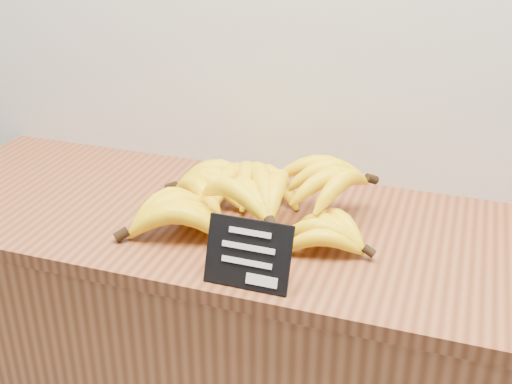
# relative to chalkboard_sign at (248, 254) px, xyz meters

# --- Properties ---
(counter_top) EXTENTS (1.57, 0.54, 0.03)m
(counter_top) POSITION_rel_chalkboard_sign_xyz_m (-0.04, 0.22, -0.07)
(counter_top) COLOR brown
(counter_top) RESTS_ON counter
(chalkboard_sign) EXTENTS (0.15, 0.05, 0.12)m
(chalkboard_sign) POSITION_rel_chalkboard_sign_xyz_m (0.00, 0.00, 0.00)
(chalkboard_sign) COLOR black
(chalkboard_sign) RESTS_ON counter_top
(banana_pile) EXTENTS (0.52, 0.38, 0.13)m
(banana_pile) POSITION_rel_chalkboard_sign_xyz_m (-0.08, 0.23, -0.00)
(banana_pile) COLOR yellow
(banana_pile) RESTS_ON counter_top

